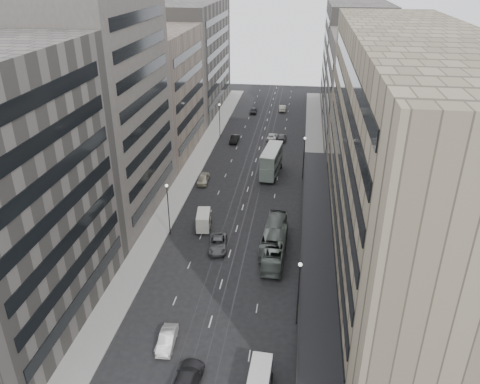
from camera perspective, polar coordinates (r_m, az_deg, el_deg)
The scene contains 27 objects.
ground at distance 59.90m, azimuth -2.49°, elevation -11.73°, with size 220.00×220.00×0.00m, color black.
sidewalk_right at distance 91.65m, azimuth 9.08°, elevation 2.21°, with size 4.00×125.00×0.15m, color gray.
sidewalk_left at distance 93.97m, azimuth -5.70°, elevation 3.04°, with size 4.00×125.00×0.15m, color gray.
department_store at distance 59.96m, azimuth 19.31°, elevation 3.29°, with size 19.20×60.00×30.00m.
building_right_mid at distance 102.27m, azimuth 14.93°, elevation 11.28°, with size 15.00×28.00×24.00m, color #4E4943.
building_right_far at distance 131.04m, azimuth 13.71°, elevation 15.45°, with size 15.00×32.00×28.00m, color #635F59.
building_left_b at distance 74.83m, azimuth -16.75°, elevation 9.75°, with size 15.00×26.00×34.00m, color #4E4943.
building_left_c at distance 100.30m, azimuth -10.31°, elevation 11.74°, with size 15.00×28.00×25.00m, color #796C5E.
building_left_d at distance 131.07m, azimuth -5.96°, elevation 16.02°, with size 15.00×38.00×28.00m, color #635F59.
lamp_right_near at distance 52.09m, azimuth 7.18°, elevation -11.38°, with size 0.44×0.44×8.32m.
lamp_right_far at distance 87.34m, azimuth 7.81°, elevation 4.72°, with size 0.44×0.44×8.32m.
lamp_left_near at distance 68.98m, azimuth -8.78°, elevation -1.40°, with size 0.44×0.44×8.32m.
lamp_left_far at distance 107.86m, azimuth -2.51°, elevation 9.12°, with size 0.44×0.44×8.32m.
bus_near at distance 64.90m, azimuth 4.30°, elevation -6.78°, with size 2.62×11.19×3.12m, color slate.
bus_far at distance 67.62m, azimuth 4.10°, elevation -5.29°, with size 2.62×11.21×3.12m, color gray.
double_decker at distance 89.32m, azimuth 3.85°, elevation 3.80°, with size 3.86×9.98×5.33m.
vw_microbus at distance 47.52m, azimuth 2.39°, elevation -21.88°, with size 2.35×4.86×2.58m.
panel_van at distance 71.61m, azimuth -4.48°, elevation -3.42°, with size 2.60×4.57×2.74m.
sedan_1 at distance 52.69m, azimuth -8.88°, elevation -17.35°, with size 1.58×4.53×1.49m, color silver.
sedan_2 at distance 67.08m, azimuth -2.73°, elevation -6.33°, with size 2.52×5.46×1.52m, color #5C5C5E.
sedan_3 at distance 48.53m, azimuth -6.48°, elevation -21.78°, with size 2.40×5.91×1.72m, color black.
sedan_4 at distance 86.82m, azimuth -4.49°, elevation 1.61°, with size 1.93×4.81×1.64m, color #B8B199.
sedan_5 at distance 106.94m, azimuth -0.66°, elevation 6.49°, with size 1.65×4.73×1.56m, color black.
sedan_6 at distance 109.09m, azimuth 3.96°, elevation 6.76°, with size 2.19×4.75×1.32m, color silver.
sedan_7 at distance 108.71m, azimuth 5.12°, elevation 6.68°, with size 1.97×4.85×1.41m, color #4F4F51.
sedan_8 at distance 128.74m, azimuth 1.67°, elevation 9.89°, with size 1.73×4.31×1.47m, color #232325.
sedan_9 at distance 131.43m, azimuth 5.20°, elevation 10.17°, with size 1.70×4.87×1.60m, color #B9B399.
Camera 1 is at (8.96, -46.44, 36.75)m, focal length 35.00 mm.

